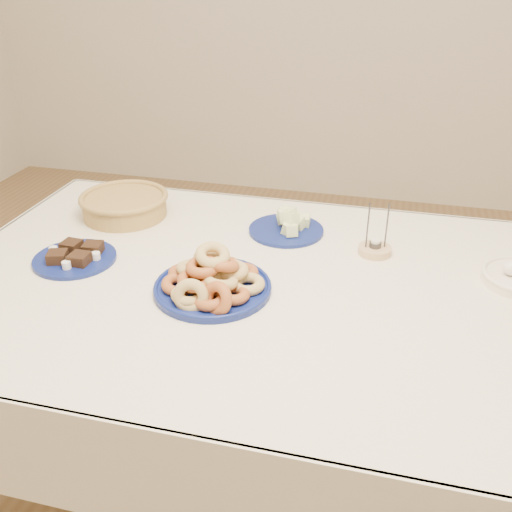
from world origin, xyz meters
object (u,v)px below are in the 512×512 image
object	(u,v)px
donut_platter	(212,281)
brownie_plate	(75,257)
dining_table	(261,315)
wicker_basket	(124,204)
melon_plate	(288,225)
candle_holder	(375,249)

from	to	relation	value
donut_platter	brownie_plate	world-z (taller)	donut_platter
dining_table	donut_platter	size ratio (longest dim) A/B	5.45
donut_platter	brownie_plate	distance (m)	0.42
donut_platter	wicker_basket	world-z (taller)	donut_platter
wicker_basket	donut_platter	bearing A→B (deg)	-42.15
donut_platter	melon_plate	world-z (taller)	donut_platter
donut_platter	melon_plate	distance (m)	0.41
dining_table	brownie_plate	distance (m)	0.54
brownie_plate	candle_holder	bearing A→B (deg)	17.07
dining_table	melon_plate	distance (m)	0.33
donut_platter	wicker_basket	bearing A→B (deg)	137.85
melon_plate	dining_table	bearing A→B (deg)	-91.88
brownie_plate	candle_holder	world-z (taller)	candle_holder
dining_table	candle_holder	distance (m)	0.38
dining_table	melon_plate	bearing A→B (deg)	88.12
melon_plate	brownie_plate	distance (m)	0.62
wicker_basket	dining_table	bearing A→B (deg)	-29.41
donut_platter	melon_plate	bearing A→B (deg)	73.55
donut_platter	brownie_plate	size ratio (longest dim) A/B	1.17
donut_platter	candle_holder	xyz separation A→B (m)	(0.38, 0.31, -0.02)
brownie_plate	candle_holder	distance (m)	0.84
wicker_basket	candle_holder	distance (m)	0.80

